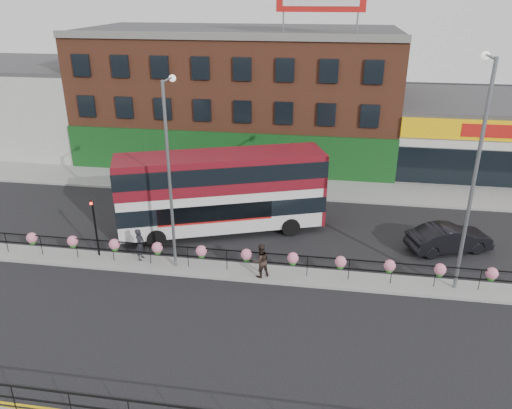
# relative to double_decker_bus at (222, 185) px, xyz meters

# --- Properties ---
(ground) EXTENTS (120.00, 120.00, 0.00)m
(ground) POSITION_rel_double_decker_bus_xyz_m (2.19, -4.53, -2.91)
(ground) COLOR black
(ground) RESTS_ON ground
(north_pavement) EXTENTS (60.00, 4.00, 0.15)m
(north_pavement) POSITION_rel_double_decker_bus_xyz_m (2.19, 7.47, -2.83)
(north_pavement) COLOR gray
(north_pavement) RESTS_ON ground
(median) EXTENTS (60.00, 1.60, 0.15)m
(median) POSITION_rel_double_decker_bus_xyz_m (2.19, -4.53, -2.83)
(median) COLOR gray
(median) RESTS_ON ground
(brick_building) EXTENTS (25.00, 12.21, 10.30)m
(brick_building) POSITION_rel_double_decker_bus_xyz_m (-1.81, 15.43, 2.22)
(brick_building) COLOR brown
(brick_building) RESTS_ON ground
(supermarket) EXTENTS (15.00, 12.25, 5.30)m
(supermarket) POSITION_rel_double_decker_bus_xyz_m (18.19, 15.37, -0.26)
(supermarket) COLOR silver
(supermarket) RESTS_ON ground
(warehouse_west) EXTENTS (15.50, 12.00, 7.30)m
(warehouse_west) POSITION_rel_double_decker_bus_xyz_m (-22.06, 15.47, 0.74)
(warehouse_west) COLOR #AFAFAA
(warehouse_west) RESTS_ON ground
(median_railing) EXTENTS (30.04, 0.56, 1.23)m
(median_railing) POSITION_rel_double_decker_bus_xyz_m (2.19, -4.53, -1.86)
(median_railing) COLOR black
(median_railing) RESTS_ON median
(south_railing) EXTENTS (20.04, 0.05, 1.12)m
(south_railing) POSITION_rel_double_decker_bus_xyz_m (0.19, -14.63, -1.95)
(south_railing) COLOR black
(south_railing) RESTS_ON south_pavement
(double_decker_bus) EXTENTS (11.93, 6.60, 4.74)m
(double_decker_bus) POSITION_rel_double_decker_bus_xyz_m (0.00, 0.00, 0.00)
(double_decker_bus) COLOR silver
(double_decker_bus) RESTS_ON ground
(car) EXTENTS (4.53, 5.55, 1.49)m
(car) POSITION_rel_double_decker_bus_xyz_m (12.59, -0.43, -2.17)
(car) COLOR black
(car) RESTS_ON ground
(pedestrian_a) EXTENTS (0.64, 0.44, 1.71)m
(pedestrian_a) POSITION_rel_double_decker_bus_xyz_m (-3.45, -4.17, -1.90)
(pedestrian_a) COLOR black
(pedestrian_a) RESTS_ON median
(pedestrian_b) EXTENTS (1.46, 1.44, 1.73)m
(pedestrian_b) POSITION_rel_double_decker_bus_xyz_m (2.95, -4.88, -1.89)
(pedestrian_b) COLOR #2C201B
(pedestrian_b) RESTS_ON median
(lamp_column_west) EXTENTS (0.33, 1.64, 9.33)m
(lamp_column_west) POSITION_rel_double_decker_bus_xyz_m (-1.46, -4.33, 2.77)
(lamp_column_west) COLOR slate
(lamp_column_west) RESTS_ON median
(lamp_column_east) EXTENTS (0.38, 1.85, 10.57)m
(lamp_column_east) POSITION_rel_double_decker_bus_xyz_m (12.15, -4.19, 3.50)
(lamp_column_east) COLOR slate
(lamp_column_east) RESTS_ON median
(traffic_light_median) EXTENTS (0.15, 0.28, 3.65)m
(traffic_light_median) POSITION_rel_double_decker_bus_xyz_m (-5.81, -4.13, -0.44)
(traffic_light_median) COLOR black
(traffic_light_median) RESTS_ON median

